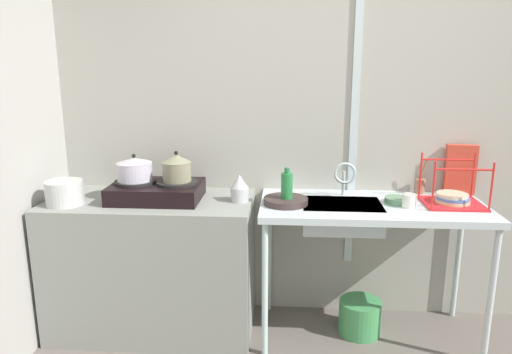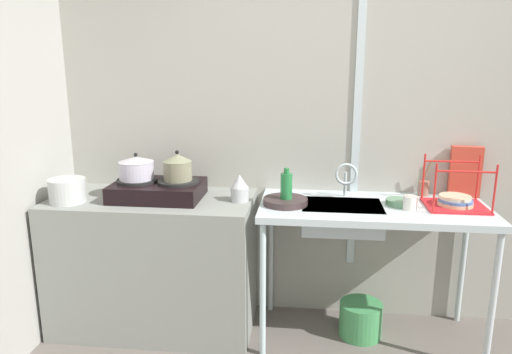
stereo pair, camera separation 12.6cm
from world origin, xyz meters
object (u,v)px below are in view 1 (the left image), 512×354
object	(u,v)px
bottle_by_sink	(287,188)
frying_pan	(286,201)
cereal_box	(460,170)
small_bowl_on_drainboard	(397,200)
pot_on_left_burner	(135,169)
sink_basin	(341,216)
utensil_jar	(420,186)
bucket_on_floor	(360,317)
percolator	(240,188)
cup_by_rack	(409,201)
faucet	(345,175)
pot_on_right_burner	(177,168)
dish_rack	(452,198)
pot_beside_stove	(64,193)
stove	(157,191)

from	to	relation	value
bottle_by_sink	frying_pan	bearing A→B (deg)	129.18
cereal_box	small_bowl_on_drainboard	bearing A→B (deg)	-144.65
pot_on_left_burner	sink_basin	distance (m)	1.29
utensil_jar	bucket_on_floor	distance (m)	0.93
percolator	cup_by_rack	size ratio (longest dim) A/B	1.97
faucet	small_bowl_on_drainboard	bearing A→B (deg)	-20.53
pot_on_right_burner	frying_pan	size ratio (longest dim) A/B	0.71
faucet	cup_by_rack	world-z (taller)	faucet
dish_rack	bucket_on_floor	xyz separation A→B (m)	(-0.50, -0.01, -0.80)
cereal_box	sink_basin	bearing A→B (deg)	-154.13
pot_on_left_burner	dish_rack	distance (m)	1.92
pot_on_right_burner	utensil_jar	bearing A→B (deg)	9.54
cereal_box	percolator	bearing A→B (deg)	-162.78
pot_beside_stove	faucet	bearing A→B (deg)	9.30
pot_on_left_burner	percolator	world-z (taller)	pot_on_left_burner
pot_beside_stove	dish_rack	bearing A→B (deg)	3.94
stove	utensil_jar	size ratio (longest dim) A/B	2.41
utensil_jar	small_bowl_on_drainboard	bearing A→B (deg)	-129.25
pot_on_right_burner	percolator	world-z (taller)	pot_on_right_burner
frying_pan	dish_rack	distance (m)	0.99
small_bowl_on_drainboard	bottle_by_sink	xyz separation A→B (m)	(-0.66, -0.07, 0.08)
faucet	small_bowl_on_drainboard	distance (m)	0.35
pot_beside_stove	utensil_jar	bearing A→B (deg)	10.36
sink_basin	cereal_box	bearing A→B (deg)	19.41
faucet	utensil_jar	size ratio (longest dim) A/B	1.00
pot_on_left_burner	pot_beside_stove	size ratio (longest dim) A/B	0.99
pot_on_right_burner	pot_beside_stove	size ratio (longest dim) A/B	0.86
percolator	cup_by_rack	distance (m)	1.00
cup_by_rack	sink_basin	bearing A→B (deg)	172.41
frying_pan	utensil_jar	bearing A→B (deg)	19.10
pot_on_left_burner	stove	bearing A→B (deg)	0.00
stove	cereal_box	bearing A→B (deg)	7.82
stove	pot_beside_stove	bearing A→B (deg)	-164.77
utensil_jar	dish_rack	bearing A→B (deg)	-61.77
dish_rack	cereal_box	distance (m)	0.30
dish_rack	cup_by_rack	bearing A→B (deg)	-163.97
small_bowl_on_drainboard	bottle_by_sink	size ratio (longest dim) A/B	0.67
dish_rack	utensil_jar	size ratio (longest dim) A/B	1.50
cup_by_rack	utensil_jar	world-z (taller)	utensil_jar
utensil_jar	pot_beside_stove	bearing A→B (deg)	-169.64
pot_on_right_burner	bucket_on_floor	xyz separation A→B (m)	(1.15, 0.01, -0.96)
frying_pan	utensil_jar	world-z (taller)	utensil_jar
sink_basin	pot_on_left_burner	bearing A→B (deg)	179.58
sink_basin	cup_by_rack	size ratio (longest dim) A/B	5.61
pot_on_right_burner	dish_rack	bearing A→B (deg)	0.60
pot_beside_stove	bottle_by_sink	world-z (taller)	bottle_by_sink
faucet	small_bowl_on_drainboard	xyz separation A→B (m)	(0.30, -0.11, -0.13)
sink_basin	small_bowl_on_drainboard	world-z (taller)	small_bowl_on_drainboard
sink_basin	frying_pan	xyz separation A→B (m)	(-0.34, -0.03, 0.10)
stove	pot_on_right_burner	bearing A→B (deg)	-0.00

